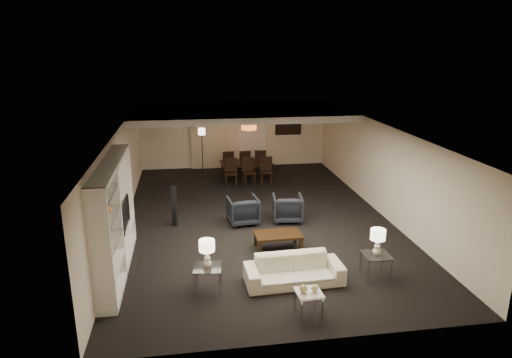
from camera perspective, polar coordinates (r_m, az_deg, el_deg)
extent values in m
plane|color=black|center=(12.57, 0.00, -4.81)|extent=(11.00, 11.00, 0.00)
cube|color=silver|center=(11.89, 0.00, 6.48)|extent=(7.00, 11.00, 0.02)
cube|color=beige|center=(17.48, -2.77, 5.56)|extent=(7.00, 0.02, 2.50)
cube|color=beige|center=(7.15, 6.89, -11.35)|extent=(7.00, 0.02, 2.50)
cube|color=beige|center=(12.16, -16.53, -0.04)|extent=(0.02, 11.00, 2.50)
cube|color=beige|center=(13.15, 15.25, 1.29)|extent=(0.02, 11.00, 2.50)
cube|color=silver|center=(15.33, -2.02, 8.38)|extent=(7.00, 4.00, 0.20)
cube|color=beige|center=(17.34, -5.71, 5.24)|extent=(1.50, 0.12, 2.40)
cube|color=silver|center=(17.58, -0.47, 4.98)|extent=(0.90, 0.05, 2.10)
cube|color=#142D38|center=(17.73, 4.04, 6.68)|extent=(0.95, 0.04, 0.65)
cylinder|color=#D8591E|center=(15.44, -0.89, 6.64)|extent=(0.52, 0.52, 0.24)
imported|color=beige|center=(9.22, 4.78, -11.30)|extent=(1.96, 0.82, 0.56)
imported|color=black|center=(12.06, -1.64, -3.94)|extent=(0.85, 0.87, 0.72)
imported|color=black|center=(12.26, 3.94, -3.63)|extent=(0.85, 0.87, 0.72)
sphere|color=tan|center=(8.16, 5.95, -13.48)|extent=(0.14, 0.14, 0.14)
sphere|color=#DFBB76|center=(8.21, 7.34, -13.39)|extent=(0.12, 0.12, 0.12)
imported|color=black|center=(10.27, -16.62, -4.27)|extent=(1.05, 0.14, 0.60)
imported|color=#262DA5|center=(8.72, -18.24, -7.56)|extent=(0.16, 0.16, 0.16)
imported|color=#A97538|center=(8.92, -18.12, -3.50)|extent=(0.17, 0.17, 0.18)
cube|color=black|center=(12.02, -10.20, -3.36)|extent=(0.15, 0.15, 1.08)
imported|color=black|center=(15.94, -1.21, 1.01)|extent=(1.80, 1.05, 0.62)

